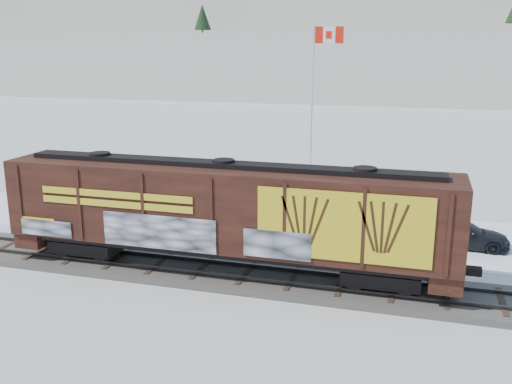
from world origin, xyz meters
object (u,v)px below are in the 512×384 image
(car_dark, at_px, (461,234))
(hopper_railcar, at_px, (224,210))
(car_silver, at_px, (165,199))
(car_white, at_px, (232,207))
(flagpole, at_px, (313,136))

(car_dark, bearing_deg, hopper_railcar, 126.03)
(car_silver, xyz_separation_m, car_dark, (16.45, -1.52, -0.11))
(hopper_railcar, relative_size, car_white, 4.57)
(flagpole, height_order, car_dark, flagpole)
(car_white, relative_size, car_dark, 0.93)
(flagpole, relative_size, car_silver, 2.47)
(flagpole, relative_size, car_white, 2.65)
(car_white, bearing_deg, car_dark, -90.96)
(hopper_railcar, xyz_separation_m, car_white, (-2.38, 8.01, -2.26))
(flagpole, bearing_deg, car_white, -117.25)
(hopper_railcar, bearing_deg, flagpole, 86.22)
(car_white, bearing_deg, hopper_railcar, -158.73)
(car_silver, bearing_deg, flagpole, -40.72)
(hopper_railcar, height_order, car_white, hopper_railcar)
(hopper_railcar, xyz_separation_m, car_dark, (9.83, 6.79, -2.29))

